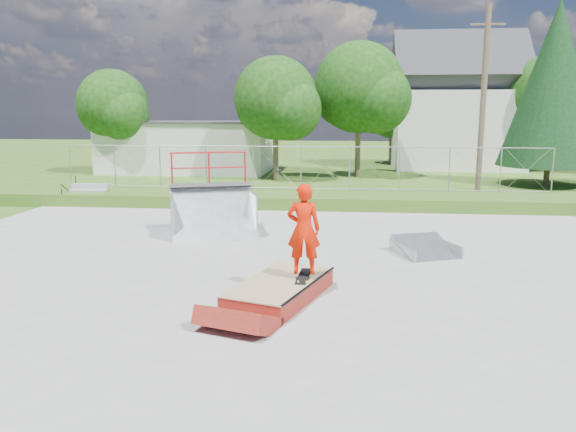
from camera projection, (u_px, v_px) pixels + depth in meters
name	position (u px, v px, depth m)	size (l,w,h in m)	color
ground	(264.00, 271.00, 13.18)	(120.00, 120.00, 0.00)	#2E5217
concrete_pad	(264.00, 271.00, 13.17)	(20.00, 16.00, 0.04)	gray
grass_berm	(299.00, 199.00, 22.42)	(24.00, 3.00, 0.50)	#2E5217
grind_box	(280.00, 290.00, 11.13)	(2.06, 2.95, 0.40)	maroon
quarter_pipe	(213.00, 196.00, 16.69)	(2.46, 2.09, 2.46)	gray
flat_bank_ramp	(426.00, 248.00, 14.57)	(1.38, 1.47, 0.42)	gray
skateboard	(303.00, 277.00, 11.20)	(0.22, 0.80, 0.02)	black
skater	(304.00, 233.00, 11.04)	(0.66, 0.43, 1.81)	red
concrete_stairs	(86.00, 195.00, 22.48)	(1.50, 1.60, 0.80)	gray
chain_link_fence	(301.00, 168.00, 23.19)	(20.00, 0.06, 1.80)	#969B9F
utility_building_flat	(189.00, 147.00, 35.23)	(10.00, 6.00, 3.00)	white
gable_house	(456.00, 109.00, 36.97)	(8.40, 6.08, 8.94)	white
utility_pole	(483.00, 104.00, 23.41)	(0.24, 0.24, 8.00)	brown
tree_left_near	(280.00, 101.00, 30.02)	(4.76, 4.48, 6.65)	brown
tree_center	(364.00, 91.00, 31.37)	(5.44, 5.12, 7.60)	brown
tree_left_far	(115.00, 108.00, 33.07)	(4.42, 4.16, 6.18)	brown
tree_right_far	(552.00, 98.00, 34.17)	(5.10, 4.80, 7.12)	brown
tree_back_mid	(395.00, 113.00, 39.22)	(4.08, 3.84, 5.70)	brown
conifer_tree	(554.00, 84.00, 27.64)	(5.04, 5.04, 9.10)	brown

